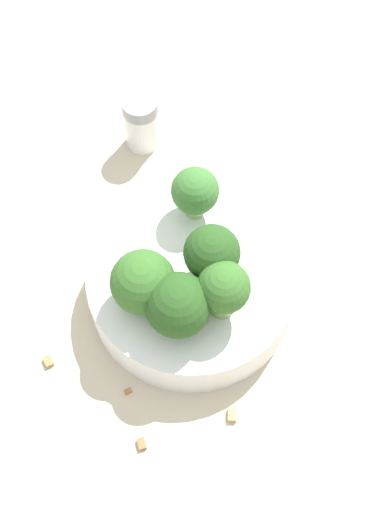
{
  "coord_description": "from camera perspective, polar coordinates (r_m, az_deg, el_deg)",
  "views": [
    {
      "loc": [
        0.24,
        0.11,
        0.55
      ],
      "look_at": [
        0.0,
        0.0,
        0.07
      ],
      "focal_mm": 50.0,
      "sensor_mm": 36.0,
      "label": 1
    }
  ],
  "objects": [
    {
      "name": "almond_crumb_2",
      "position": [
        0.57,
        3.24,
        -12.53
      ],
      "size": [
        0.01,
        0.01,
        0.01
      ],
      "primitive_type": "cube",
      "rotation": [
        0.0,
        0.0,
        0.42
      ],
      "color": "tan",
      "rests_on": "ground_plane"
    },
    {
      "name": "almond_crumb_0",
      "position": [
        0.59,
        -11.46,
        -8.19
      ],
      "size": [
        0.01,
        0.01,
        0.01
      ],
      "primitive_type": "cube",
      "rotation": [
        0.0,
        0.0,
        0.92
      ],
      "color": "#AD7F4C",
      "rests_on": "ground_plane"
    },
    {
      "name": "broccoli_floret_0",
      "position": [
        0.54,
        -3.94,
        -2.13
      ],
      "size": [
        0.05,
        0.05,
        0.05
      ],
      "color": "#7A9E5B",
      "rests_on": "bowl"
    },
    {
      "name": "almond_crumb_3",
      "position": [
        0.58,
        -5.15,
        -10.66
      ],
      "size": [
        0.01,
        0.01,
        0.01
      ],
      "primitive_type": "cube",
      "rotation": [
        0.0,
        0.0,
        2.55
      ],
      "color": "olive",
      "rests_on": "ground_plane"
    },
    {
      "name": "almond_crumb_1",
      "position": [
        0.56,
        -4.06,
        -14.71
      ],
      "size": [
        0.01,
        0.01,
        0.01
      ],
      "primitive_type": "cube",
      "rotation": [
        0.0,
        0.0,
        3.87
      ],
      "color": "olive",
      "rests_on": "ground_plane"
    },
    {
      "name": "broccoli_floret_2",
      "position": [
        0.58,
        0.25,
        5.14
      ],
      "size": [
        0.04,
        0.04,
        0.05
      ],
      "color": "#8EB770",
      "rests_on": "bowl"
    },
    {
      "name": "broccoli_floret_1",
      "position": [
        0.53,
        -1.1,
        -3.98
      ],
      "size": [
        0.05,
        0.05,
        0.05
      ],
      "color": "#84AD66",
      "rests_on": "bowl"
    },
    {
      "name": "broccoli_floret_4",
      "position": [
        0.54,
        1.6,
        0.19
      ],
      "size": [
        0.04,
        0.04,
        0.06
      ],
      "color": "#8EB770",
      "rests_on": "bowl"
    },
    {
      "name": "bowl",
      "position": [
        0.59,
        0.0,
        -2.35
      ],
      "size": [
        0.17,
        0.17,
        0.04
      ],
      "primitive_type": "cylinder",
      "color": "white",
      "rests_on": "ground_plane"
    },
    {
      "name": "broccoli_floret_3",
      "position": [
        0.53,
        2.54,
        -2.68
      ],
      "size": [
        0.04,
        0.04,
        0.06
      ],
      "color": "#7A9E5B",
      "rests_on": "bowl"
    },
    {
      "name": "pepper_shaker",
      "position": [
        0.67,
        -4.08,
        10.62
      ],
      "size": [
        0.03,
        0.03,
        0.06
      ],
      "color": "silver",
      "rests_on": "ground_plane"
    },
    {
      "name": "ground_plane",
      "position": [
        0.61,
        0.0,
        -3.23
      ],
      "size": [
        3.0,
        3.0,
        0.0
      ],
      "primitive_type": "plane",
      "color": "beige"
    }
  ]
}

